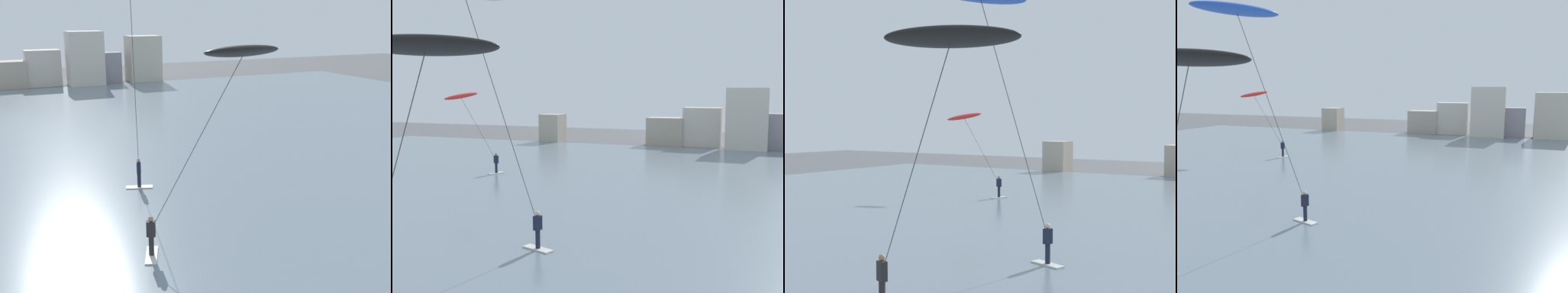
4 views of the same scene
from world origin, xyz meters
TOP-DOWN VIEW (x-y plane):
  - water_bay at (0.00, 30.37)m, footprint 84.00×52.00m
  - far_shore_buildings at (2.83, 58.00)m, footprint 35.62×4.83m
  - kitesurfer_blue at (-2.73, 14.94)m, footprint 3.27×5.47m
  - kitesurfer_black at (-0.61, 9.70)m, footprint 5.62×2.75m
  - kitesurfer_red at (-16.32, 33.63)m, footprint 5.21×2.29m

SIDE VIEW (x-z plane):
  - water_bay at x=0.00m, z-range 0.00..0.10m
  - far_shore_buildings at x=2.83m, z-range -0.75..6.18m
  - kitesurfer_red at x=-16.32m, z-range 2.24..8.80m
  - kitesurfer_black at x=-0.61m, z-range 3.23..11.27m
  - kitesurfer_blue at x=-2.73m, z-range 4.32..14.61m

